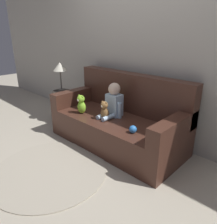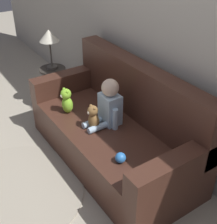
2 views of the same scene
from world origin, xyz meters
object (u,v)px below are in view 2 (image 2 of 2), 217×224
Objects in this scene: person_baby at (109,105)px; teddy_bear_brown at (93,117)px; side_table at (50,50)px; couch at (117,130)px; toy_ball at (121,158)px; plush_toy_side at (67,101)px.

teddy_bear_brown is at bearing -90.47° from person_baby.
side_table is (-1.12, -0.04, 0.17)m from person_baby.
couch is 0.28m from person_baby.
toy_ball is at bearing -6.64° from side_table.
couch is 7.56× the size of teddy_bear_brown.
toy_ball is (0.51, -0.23, -0.15)m from person_baby.
couch is 1.84× the size of side_table.
teddy_bear_brown is 1.16m from side_table.
side_table is at bearing -177.99° from person_baby.
teddy_bear_brown reaches higher than toy_ball.
teddy_bear_brown is 2.78× the size of toy_ball.
toy_ball is (0.51, -0.07, -0.08)m from teddy_bear_brown.
side_table is at bearing 173.36° from toy_ball.
side_table is at bearing -175.45° from couch.
side_table reaches higher than couch.
toy_ball is (0.89, 0.01, -0.09)m from plush_toy_side.
side_table reaches higher than person_baby.
plush_toy_side is 0.81m from side_table.
plush_toy_side is 0.89m from toy_ball.
couch reaches higher than person_baby.
side_table is (-0.74, 0.20, 0.24)m from plush_toy_side.
teddy_bear_brown is at bearing 172.76° from toy_ball.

